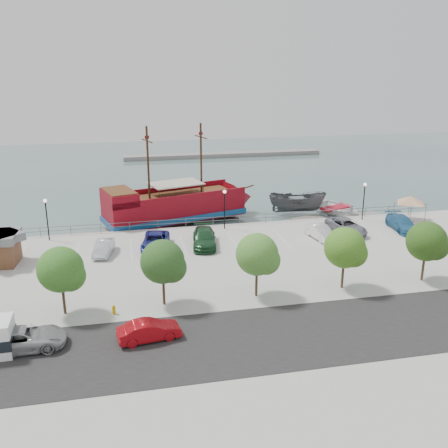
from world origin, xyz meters
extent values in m
plane|color=#415956|center=(0.00, 0.00, -1.00)|extent=(160.00, 160.00, 0.00)
cube|color=#B6B4AE|center=(0.00, -21.00, -0.60)|extent=(100.00, 58.00, 1.20)
cube|color=black|center=(0.00, -16.00, 0.01)|extent=(100.00, 8.00, 0.04)
cube|color=#A1A1A0|center=(0.00, -10.00, 0.01)|extent=(100.00, 4.00, 0.05)
cylinder|color=slate|center=(0.00, 7.80, 0.95)|extent=(50.00, 0.06, 0.06)
cylinder|color=slate|center=(0.00, 7.80, 0.55)|extent=(50.00, 0.06, 0.06)
cube|color=gray|center=(10.00, 55.00, -0.60)|extent=(40.00, 3.00, 0.80)
cube|color=maroon|center=(-4.64, 12.82, 0.91)|extent=(16.87, 9.46, 2.62)
cube|color=navy|center=(-4.64, 12.82, 0.06)|extent=(17.24, 9.84, 0.60)
cone|color=maroon|center=(3.84, 15.38, 0.91)|extent=(4.48, 5.55, 4.83)
cube|color=maroon|center=(-10.90, 10.94, 2.92)|extent=(4.34, 5.69, 1.41)
cube|color=#5B3318|center=(-10.90, 10.94, 3.68)|extent=(4.03, 5.25, 0.12)
cube|color=#5B3318|center=(-4.16, 12.97, 2.27)|extent=(13.80, 8.01, 0.15)
cube|color=maroon|center=(-5.33, 15.14, 2.57)|extent=(15.48, 4.84, 0.70)
cube|color=maroon|center=(-3.94, 10.51, 2.57)|extent=(15.48, 4.84, 0.70)
cylinder|color=#382111|center=(-1.27, 13.84, 6.35)|extent=(0.30, 0.30, 8.25)
cylinder|color=#382111|center=(-7.53, 11.95, 6.35)|extent=(0.30, 0.30, 8.25)
cylinder|color=#382111|center=(-1.27, 13.84, 8.86)|extent=(1.01, 2.93, 0.14)
cylinder|color=#382111|center=(-7.53, 11.95, 8.86)|extent=(1.01, 2.93, 0.14)
cube|color=beige|center=(-4.45, 12.88, 3.73)|extent=(6.69, 5.34, 0.12)
cylinder|color=#382111|center=(4.52, 15.58, 2.12)|extent=(2.45, 0.88, 0.60)
imported|color=#4E5053|center=(10.49, 12.86, 0.35)|extent=(7.42, 4.61, 2.69)
imported|color=white|center=(15.06, 11.42, -0.24)|extent=(7.51, 8.75, 1.53)
cube|color=gray|center=(-13.60, 9.20, -0.81)|extent=(6.73, 2.13, 0.38)
cube|color=slate|center=(9.12, 9.20, -0.78)|extent=(7.88, 4.80, 0.44)
cube|color=gray|center=(16.46, 9.20, -0.78)|extent=(7.88, 4.71, 0.43)
cylinder|color=slate|center=(19.60, 6.08, 1.02)|extent=(0.08, 0.08, 2.03)
cylinder|color=slate|center=(21.91, 6.73, 1.02)|extent=(0.08, 0.08, 2.03)
cylinder|color=slate|center=(20.25, 3.77, 1.02)|extent=(0.08, 0.08, 2.03)
cylinder|color=slate|center=(22.56, 4.42, 1.02)|extent=(0.08, 0.08, 2.03)
pyramid|color=beige|center=(21.08, 5.25, 2.82)|extent=(4.78, 4.78, 0.83)
imported|color=#9C9FA1|center=(-17.03, -14.26, 0.71)|extent=(5.24, 2.59, 1.43)
imported|color=#A90C13|center=(-9.37, -14.75, 0.67)|extent=(4.20, 1.99, 1.33)
cylinder|color=#CE9A00|center=(-11.60, -10.80, 0.29)|extent=(0.23, 0.23, 0.57)
sphere|color=#CE9A00|center=(-11.60, -10.80, 0.59)|extent=(0.25, 0.25, 0.25)
cylinder|color=black|center=(-18.00, 6.50, 2.00)|extent=(0.12, 0.12, 4.00)
sphere|color=#FFF2CC|center=(-18.00, 6.50, 4.10)|extent=(0.36, 0.36, 0.36)
cylinder|color=black|center=(0.00, 6.50, 2.00)|extent=(0.12, 0.12, 4.00)
sphere|color=#FFF2CC|center=(0.00, 6.50, 4.10)|extent=(0.36, 0.36, 0.36)
cylinder|color=black|center=(16.00, 6.50, 2.00)|extent=(0.12, 0.12, 4.00)
sphere|color=#FFF2CC|center=(16.00, 6.50, 4.10)|extent=(0.36, 0.36, 0.36)
cylinder|color=#473321|center=(-15.00, -10.00, 1.10)|extent=(0.20, 0.20, 2.20)
sphere|color=#2F601F|center=(-15.00, -10.00, 3.40)|extent=(3.20, 3.20, 3.20)
sphere|color=#2F601F|center=(-14.40, -10.30, 3.00)|extent=(2.20, 2.20, 2.20)
cylinder|color=#473321|center=(-8.00, -10.00, 1.10)|extent=(0.20, 0.20, 2.20)
sphere|color=#264A1C|center=(-8.00, -10.00, 3.40)|extent=(3.20, 3.20, 3.20)
sphere|color=#264A1C|center=(-7.40, -10.30, 3.00)|extent=(2.20, 2.20, 2.20)
cylinder|color=#473321|center=(-1.00, -10.00, 1.10)|extent=(0.20, 0.20, 2.20)
sphere|color=#3F7129|center=(-1.00, -10.00, 3.40)|extent=(3.20, 3.20, 3.20)
sphere|color=#3F7129|center=(-0.40, -10.30, 3.00)|extent=(2.20, 2.20, 2.20)
cylinder|color=#473321|center=(6.00, -10.00, 1.10)|extent=(0.20, 0.20, 2.20)
sphere|color=#3C6B1D|center=(6.00, -10.00, 3.40)|extent=(3.20, 3.20, 3.20)
sphere|color=#3C6B1D|center=(6.60, -10.30, 3.00)|extent=(2.20, 2.20, 2.20)
cylinder|color=#473321|center=(13.00, -10.00, 1.10)|extent=(0.20, 0.20, 2.20)
sphere|color=#274915|center=(13.00, -10.00, 3.40)|extent=(3.20, 3.20, 3.20)
sphere|color=#274915|center=(13.60, -10.30, 3.00)|extent=(2.20, 2.20, 2.20)
imported|color=silver|center=(-12.53, 1.37, 0.66)|extent=(2.11, 4.20, 1.32)
imported|color=navy|center=(-7.72, 2.01, 0.72)|extent=(3.30, 5.53, 1.44)
imported|color=#1D4A27|center=(-3.02, 1.71, 0.78)|extent=(2.95, 5.67, 1.57)
imported|color=silver|center=(8.81, 1.36, 0.71)|extent=(2.20, 4.53, 1.43)
imported|color=gray|center=(12.16, 2.53, 0.74)|extent=(3.14, 5.58, 1.47)
imported|color=teal|center=(18.42, 2.27, 0.74)|extent=(2.53, 5.24, 1.47)
camera|label=1|loc=(-10.46, -43.30, 16.84)|focal=40.00mm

